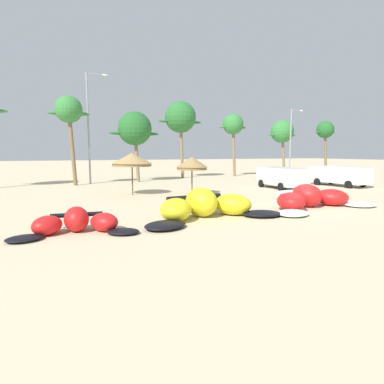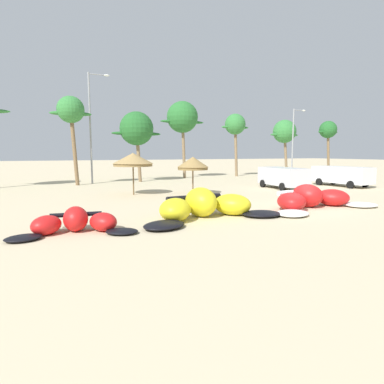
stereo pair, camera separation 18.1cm
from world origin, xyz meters
name	(u,v)px [view 2 (the right image)]	position (x,y,z in m)	size (l,w,h in m)	color
ground_plane	(301,208)	(0.00, 0.00, 0.00)	(260.00, 260.00, 0.00)	beige
kite_far_left	(75,223)	(-12.11, -0.72, 0.38)	(4.92, 2.60, 1.00)	black
kite_left	(205,207)	(-6.17, -0.19, 0.55)	(7.51, 3.74, 1.44)	black
kite_left_of_center	(313,199)	(0.68, -0.17, 0.51)	(7.74, 3.83, 1.32)	white
beach_umbrella_near_van	(133,160)	(-7.23, 9.69, 2.63)	(3.01, 3.01, 3.12)	brown
beach_umbrella_middle	(193,163)	(-3.16, 7.92, 2.36)	(2.35, 2.35, 2.84)	brown
parked_van	(341,175)	(12.16, 7.99, 1.09)	(2.62, 5.54, 1.84)	white
parked_car_second	(282,176)	(5.75, 8.60, 1.09)	(2.71, 5.21, 1.84)	silver
palm_left	(71,112)	(-10.78, 19.04, 6.98)	(3.78, 2.52, 8.44)	brown
palm_left_of_gap	(137,129)	(-4.19, 20.24, 5.65)	(5.36, 3.58, 7.49)	#7F6647
palm_center_left	(182,118)	(2.30, 23.17, 7.40)	(5.73, 3.82, 9.38)	#7F6647
palm_center_right	(235,125)	(9.85, 23.19, 6.74)	(4.09, 2.72, 8.26)	#7F6647
palm_right_of_gap	(285,132)	(17.55, 22.56, 6.04)	(4.84, 3.22, 7.73)	#7F6647
palm_right	(328,131)	(24.83, 21.68, 6.35)	(3.76, 2.51, 7.78)	brown
lamppost_west	(92,123)	(-8.79, 20.08, 6.09)	(2.14, 0.24, 11.00)	gray
lamppost_west_center	(294,139)	(16.34, 19.25, 4.94)	(2.02, 0.24, 8.76)	gray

